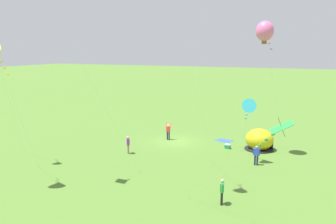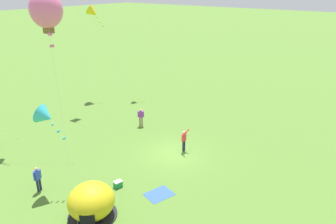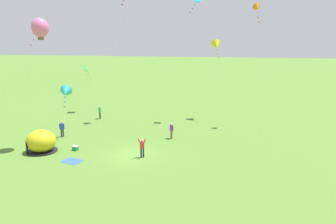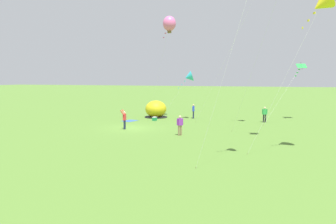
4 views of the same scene
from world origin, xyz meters
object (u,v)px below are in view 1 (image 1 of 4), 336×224
Objects in this scene: person_far_back at (222,190)px; kite_pink at (265,31)px; cooler_box at (228,146)px; person_with_toddler at (128,144)px; kite_green at (278,130)px; popup_tent at (259,140)px; person_watching_sky at (256,154)px; person_flying_kite at (168,131)px; kite_cyan at (248,106)px.

person_far_back is 0.14× the size of kite_pink.
person_with_toddler is (8.32, 5.38, 0.74)m from cooler_box.
person_with_toddler is at bearing -36.22° from kite_green.
kite_green is (-14.21, 10.41, 5.14)m from person_with_toddler.
person_with_toddler reaches higher than cooler_box.
popup_tent reaches higher than person_far_back.
person_watching_sky is (-0.41, 4.68, -0.03)m from popup_tent.
kite_green reaches higher than person_watching_sky.
person_flying_kite is 10.75m from kite_cyan.
kite_cyan is (-9.16, 3.96, 4.00)m from person_flying_kite.
popup_tent is 3.18m from cooler_box.
popup_tent is 4.70m from person_watching_sky.
kite_green is at bearing 100.48° from kite_pink.
person_with_toddler is 11.65m from kite_cyan.
person_far_back is at bearing 83.85° from person_watching_sky.
person_far_back is at bearing 126.04° from person_flying_kite.
cooler_box is 0.34× the size of person_with_toddler.
popup_tent reaches higher than person_with_toddler.
kite_cyan is at bearing 83.00° from popup_tent.
person_flying_kite reaches higher than person_far_back.
kite_cyan reaches higher than person_flying_kite.
person_flying_kite is at bearing -52.36° from kite_green.
popup_tent is at bearing -80.01° from kite_green.
kite_green is at bearing 127.64° from person_flying_kite.
cooler_box is at bearing -147.12° from person_with_toddler.
kite_green is at bearing 143.78° from person_with_toddler.
kite_cyan reaches higher than person_with_toddler.
cooler_box is 5.10m from person_watching_sky.
person_watching_sky is at bearing 95.04° from popup_tent.
person_far_back is at bearing 101.54° from cooler_box.
cooler_box is 17.85m from kite_green.
kite_green is (-2.94, 16.70, 5.11)m from popup_tent.
person_flying_kite is 1.10× the size of person_far_back.
person_watching_sky is 11.79m from person_with_toddler.
popup_tent is 0.42× the size of kite_green.
person_flying_kite is (10.10, -4.36, 0.03)m from person_watching_sky.
popup_tent is at bearing -92.12° from person_far_back.
kite_green is (-5.88, 15.79, 5.89)m from cooler_box.
kite_cyan reaches higher than person_far_back.
popup_tent reaches higher than person_watching_sky.
cooler_box is at bearing -14.17° from kite_pink.
kite_pink is at bearing 165.83° from cooler_box.
person_with_toddler is (1.58, 5.97, -0.03)m from person_flying_kite.
popup_tent is 0.23× the size of kite_pink.
person_watching_sky is at bearing -96.15° from person_far_back.
cooler_box is 11.58m from kite_pink.
person_far_back is at bearing 86.72° from kite_pink.
person_flying_kite is at bearing -104.77° from person_with_toddler.
popup_tent is at bearing -84.96° from person_watching_sky.
person_far_back is (0.48, 12.98, -0.03)m from popup_tent.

